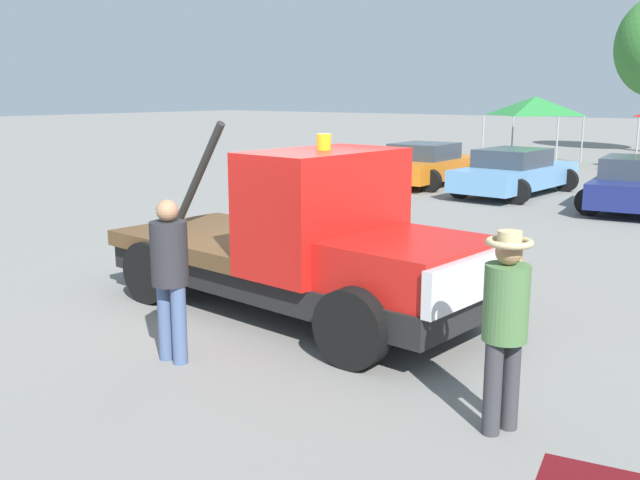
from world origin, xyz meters
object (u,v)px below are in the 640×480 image
(parked_car_orange, at_px, (426,165))
(canopy_tent_green, at_px, (535,106))
(tow_truck, at_px, (309,247))
(parked_car_skyblue, at_px, (515,173))
(person_at_hood, at_px, (170,270))
(traffic_cone, at_px, (515,253))
(parked_car_navy, at_px, (638,184))
(person_near_truck, at_px, (505,316))

(parked_car_orange, height_order, canopy_tent_green, canopy_tent_green)
(tow_truck, bearing_deg, parked_car_skyblue, 105.03)
(person_at_hood, height_order, canopy_tent_green, canopy_tent_green)
(parked_car_orange, distance_m, traffic_cone, 11.04)
(parked_car_orange, relative_size, traffic_cone, 8.34)
(parked_car_skyblue, xyz_separation_m, canopy_tent_green, (-3.15, 9.57, 1.71))
(tow_truck, relative_size, traffic_cone, 10.33)
(parked_car_navy, xyz_separation_m, canopy_tent_green, (-6.65, 10.20, 1.71))
(tow_truck, distance_m, parked_car_skyblue, 12.78)
(parked_car_orange, distance_m, parked_car_navy, 6.76)
(tow_truck, relative_size, canopy_tent_green, 1.80)
(person_near_truck, xyz_separation_m, parked_car_orange, (-8.83, 14.61, -0.40))
(person_at_hood, relative_size, parked_car_orange, 0.39)
(parked_car_skyblue, bearing_deg, parked_car_navy, -97.09)
(tow_truck, xyz_separation_m, person_near_truck, (3.33, -1.54, 0.11))
(parked_car_skyblue, relative_size, canopy_tent_green, 1.56)
(canopy_tent_green, bearing_deg, person_near_truck, -69.54)
(canopy_tent_green, distance_m, traffic_cone, 19.19)
(person_near_truck, height_order, canopy_tent_green, canopy_tent_green)
(parked_car_orange, bearing_deg, parked_car_skyblue, -100.89)
(person_at_hood, xyz_separation_m, canopy_tent_green, (-5.29, 24.28, 1.32))
(tow_truck, xyz_separation_m, canopy_tent_green, (-5.50, 22.13, 1.42))
(parked_car_navy, bearing_deg, parked_car_orange, 72.69)
(person_at_hood, bearing_deg, person_near_truck, -81.33)
(person_at_hood, bearing_deg, canopy_tent_green, 11.12)
(tow_truck, xyz_separation_m, parked_car_skyblue, (-2.35, 12.56, -0.29))
(tow_truck, distance_m, person_at_hood, 2.17)
(tow_truck, distance_m, parked_car_orange, 14.19)
(parked_car_navy, relative_size, canopy_tent_green, 1.54)
(person_at_hood, height_order, parked_car_skyblue, person_at_hood)
(parked_car_orange, relative_size, canopy_tent_green, 1.46)
(parked_car_orange, distance_m, canopy_tent_green, 9.21)
(tow_truck, height_order, parked_car_skyblue, tow_truck)
(tow_truck, xyz_separation_m, parked_car_navy, (1.15, 11.93, -0.29))
(parked_car_orange, height_order, parked_car_skyblue, same)
(person_near_truck, xyz_separation_m, parked_car_navy, (-2.18, 13.46, -0.40))
(tow_truck, bearing_deg, parked_car_orange, 117.27)
(person_at_hood, xyz_separation_m, parked_car_orange, (-5.30, 15.23, -0.39))
(person_at_hood, xyz_separation_m, parked_car_navy, (1.36, 14.08, -0.39))
(person_near_truck, xyz_separation_m, traffic_cone, (-2.24, 5.77, -0.80))
(person_at_hood, xyz_separation_m, parked_car_skyblue, (-2.14, 14.71, -0.39))
(canopy_tent_green, height_order, traffic_cone, canopy_tent_green)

